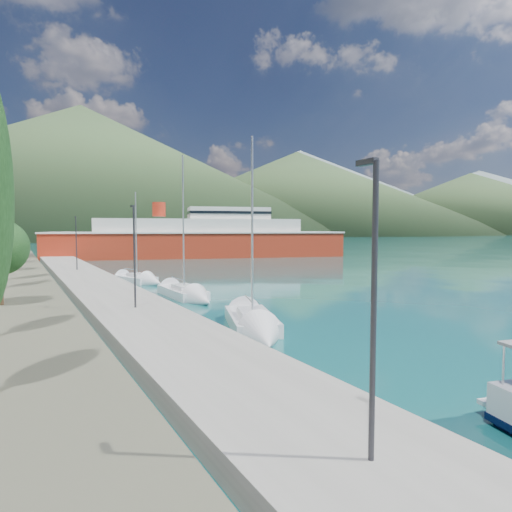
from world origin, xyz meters
TOP-DOWN VIEW (x-y plane):
  - ground at (0.00, 120.00)m, footprint 1400.00×1400.00m
  - quay at (-9.00, 26.00)m, footprint 5.00×88.00m
  - hills_far at (138.59, 618.73)m, footprint 1480.00×900.00m
  - hills_near at (98.04, 372.50)m, footprint 1010.00×520.00m
  - tree_row at (-16.00, 31.72)m, footprint 3.69×64.33m
  - lamp_posts at (-9.00, 15.19)m, footprint 0.15×46.56m
  - sailboat_near at (-4.44, 6.06)m, footprint 4.85×8.22m
  - sailboat_mid at (-3.40, 17.98)m, footprint 2.36×8.43m
  - sailboat_far at (-4.01, 29.31)m, footprint 4.27×7.11m
  - ferry at (16.22, 64.11)m, footprint 56.11×26.52m

SIDE VIEW (x-z plane):
  - ground at x=0.00m, z-range 0.00..0.00m
  - sailboat_far at x=-4.01m, z-range -4.70..5.27m
  - sailboat_mid at x=-3.40m, z-range -5.74..6.33m
  - sailboat_near at x=-4.44m, z-range -5.36..5.98m
  - quay at x=-9.00m, z-range 0.00..0.80m
  - ferry at x=16.22m, z-range -2.14..8.79m
  - lamp_posts at x=-9.00m, z-range 1.05..7.11m
  - tree_row at x=-16.00m, z-range 0.42..11.39m
  - hills_near at x=98.04m, z-range -8.32..106.68m
  - hills_far at x=138.59m, z-range -12.61..167.39m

